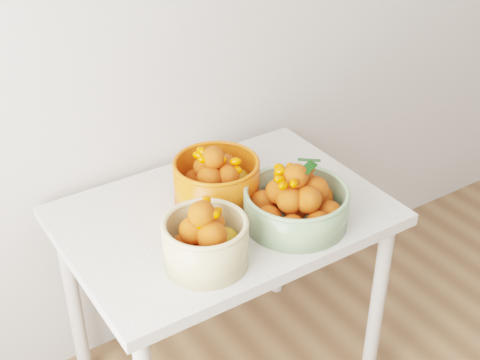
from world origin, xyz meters
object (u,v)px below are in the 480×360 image
at_px(bowl_green, 296,203).
at_px(bowl_orange, 216,180).
at_px(table, 224,235).
at_px(bowl_cream, 206,240).

relative_size(bowl_green, bowl_orange, 1.43).
relative_size(table, bowl_green, 2.43).
distance_m(bowl_green, bowl_orange, 0.27).
bearing_deg(table, bowl_orange, 80.51).
relative_size(table, bowl_cream, 3.16).
bearing_deg(bowl_green, table, 131.46).
height_order(table, bowl_cream, bowl_cream).
bearing_deg(bowl_cream, bowl_orange, 53.30).
relative_size(bowl_cream, bowl_green, 0.77).
height_order(table, bowl_orange, bowl_orange).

